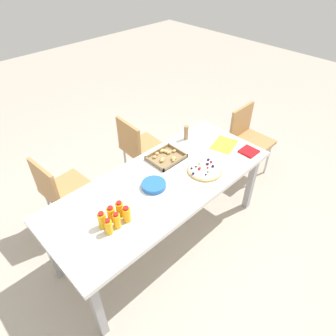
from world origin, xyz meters
TOP-DOWN VIEW (x-y plane):
  - ground_plane at (0.00, 0.00)m, footprint 12.00×12.00m
  - party_table at (0.00, 0.00)m, footprint 2.01×0.82m
  - chair_end at (1.41, 0.06)m, footprint 0.40×0.40m
  - chair_far_right at (0.39, 0.79)m, footprint 0.42×0.42m
  - chair_far_left at (-0.57, 0.76)m, footprint 0.43×0.43m
  - juice_bottle_0 at (-0.62, -0.13)m, footprint 0.05×0.05m
  - juice_bottle_1 at (-0.55, -0.12)m, footprint 0.05×0.05m
  - juice_bottle_2 at (-0.47, -0.13)m, footprint 0.06×0.06m
  - juice_bottle_3 at (-0.62, -0.06)m, footprint 0.06×0.06m
  - juice_bottle_4 at (-0.54, -0.05)m, footprint 0.06×0.06m
  - juice_bottle_5 at (-0.47, -0.05)m, footprint 0.06×0.06m
  - fruit_pizza at (0.36, -0.16)m, footprint 0.30×0.30m
  - snack_tray at (0.25, 0.21)m, footprint 0.31×0.25m
  - plate_stack at (-0.09, -0.00)m, footprint 0.20×0.20m
  - napkin_stack at (0.87, -0.27)m, footprint 0.15×0.15m
  - cardboard_tube at (0.61, 0.29)m, footprint 0.04×0.04m
  - paper_folder at (0.80, -0.03)m, footprint 0.31×0.26m

SIDE VIEW (x-z plane):
  - ground_plane at x=0.00m, z-range 0.00..0.00m
  - chair_end at x=1.41m, z-range 0.09..0.92m
  - chair_far_right at x=0.39m, z-range 0.09..0.92m
  - chair_far_left at x=-0.57m, z-range 0.09..0.92m
  - party_table at x=0.00m, z-range 0.30..1.02m
  - paper_folder at x=0.80m, z-range 0.72..0.73m
  - napkin_stack at x=0.87m, z-range 0.72..0.74m
  - snack_tray at x=0.25m, z-range 0.72..0.76m
  - fruit_pizza at x=0.36m, z-range 0.71..0.76m
  - plate_stack at x=-0.09m, z-range 0.72..0.76m
  - juice_bottle_0 at x=-0.62m, z-range 0.72..0.85m
  - juice_bottle_4 at x=-0.54m, z-range 0.72..0.85m
  - juice_bottle_1 at x=-0.55m, z-range 0.72..0.85m
  - juice_bottle_2 at x=-0.47m, z-range 0.72..0.85m
  - juice_bottle_5 at x=-0.47m, z-range 0.72..0.86m
  - juice_bottle_3 at x=-0.62m, z-range 0.72..0.86m
  - cardboard_tube at x=0.61m, z-range 0.72..0.87m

